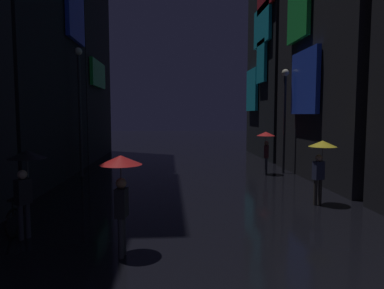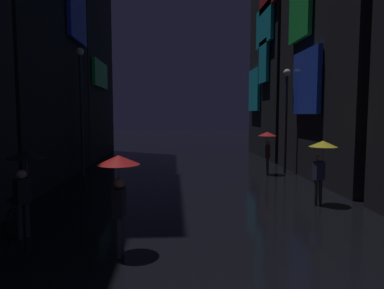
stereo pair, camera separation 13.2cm
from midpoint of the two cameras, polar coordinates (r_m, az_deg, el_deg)
name	(u,v)px [view 1 (the left image)]	position (r m, az deg, el deg)	size (l,w,h in m)	color
building_right_far	(287,53)	(25.53, 15.44, 14.48)	(4.25, 7.25, 14.46)	black
pedestrian_foreground_left_red	(121,177)	(7.36, -12.26, -5.31)	(0.90, 0.90, 2.12)	#2D2D38
pedestrian_far_right_black	(26,169)	(9.14, -26.32, -3.71)	(0.90, 0.90, 2.12)	#2D2D38
pedestrian_midstreet_centre_red	(266,141)	(17.24, 12.02, 0.58)	(0.90, 0.90, 2.12)	#2D2D38
pedestrian_midstreet_left_yellow	(321,154)	(11.96, 20.44, -1.55)	(0.90, 0.90, 2.12)	#38332D
bicycle_parked_at_storefront	(1,229)	(9.11, -29.67, -12.15)	(0.22, 1.82, 0.96)	black
streetlamp_left_far	(80,98)	(17.17, -18.43, 7.40)	(0.36, 0.36, 6.09)	#2D2D33
streetlamp_right_far	(285,108)	(17.80, 14.97, 5.87)	(0.36, 0.36, 5.21)	#2D2D33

